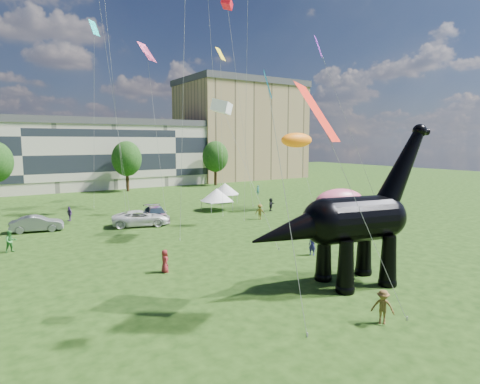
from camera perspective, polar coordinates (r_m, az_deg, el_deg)
ground at (r=24.00m, az=5.32°, el=-14.44°), size 220.00×220.00×0.00m
terrace_row at (r=79.70m, az=-28.87°, el=4.28°), size 78.00×11.00×12.00m
apartment_block at (r=98.52m, az=0.13°, el=8.47°), size 28.00×18.00×22.00m
tree_mid_right at (r=73.81m, az=-15.83°, el=4.97°), size 5.20×5.20×9.44m
tree_far_right at (r=81.00m, az=-3.53°, el=5.40°), size 5.20×5.20×9.44m
dinosaur_sculpture at (r=25.54m, az=15.29°, el=-4.19°), size 12.69×4.61×10.34m
car_grey at (r=44.35m, az=-26.92°, el=-4.03°), size 5.04×2.59×1.58m
car_white at (r=43.48m, az=-13.93°, el=-3.64°), size 6.40×4.29×1.63m
car_dark at (r=45.57m, az=-11.87°, el=-3.10°), size 3.28×5.87×1.61m
gazebo_near at (r=51.65m, az=-3.33°, el=-0.41°), size 4.33×4.33×2.85m
gazebo_far at (r=58.50m, az=-2.15°, el=0.47°), size 5.15×5.15×2.81m
inflatable_pink at (r=49.41m, az=13.97°, el=-1.40°), size 7.08×4.70×3.25m
visitors at (r=37.03m, az=-12.88°, el=-5.43°), size 53.64×42.89×1.86m
kites at (r=44.81m, az=-15.28°, el=24.44°), size 58.04×47.84×29.82m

